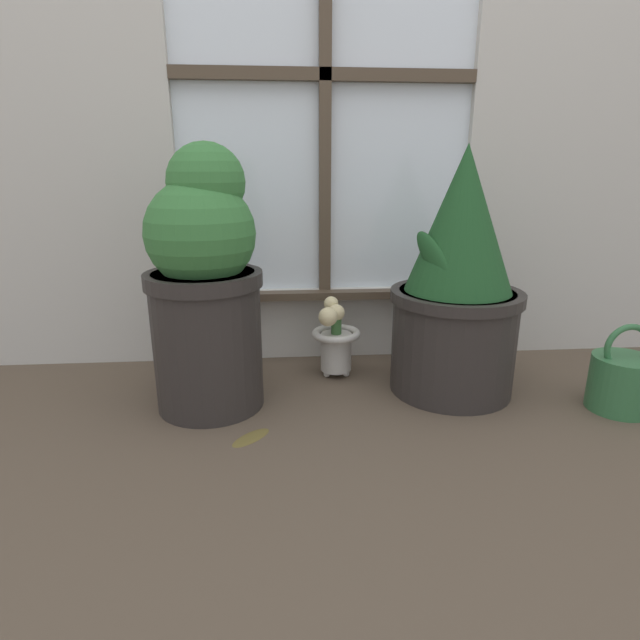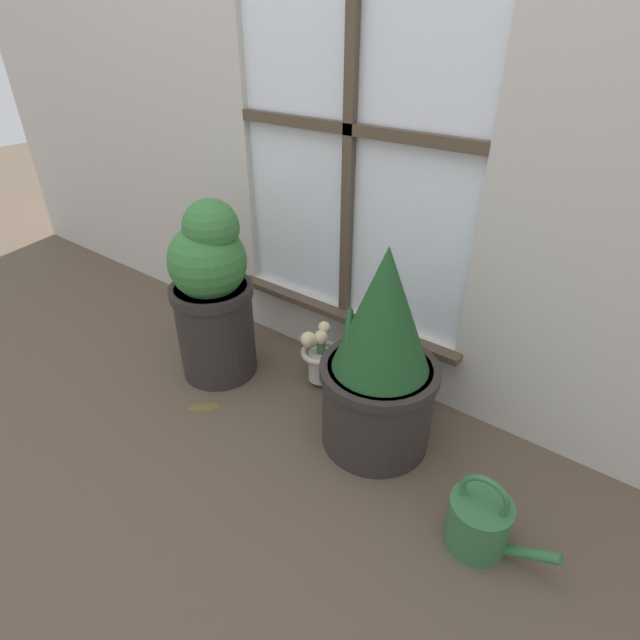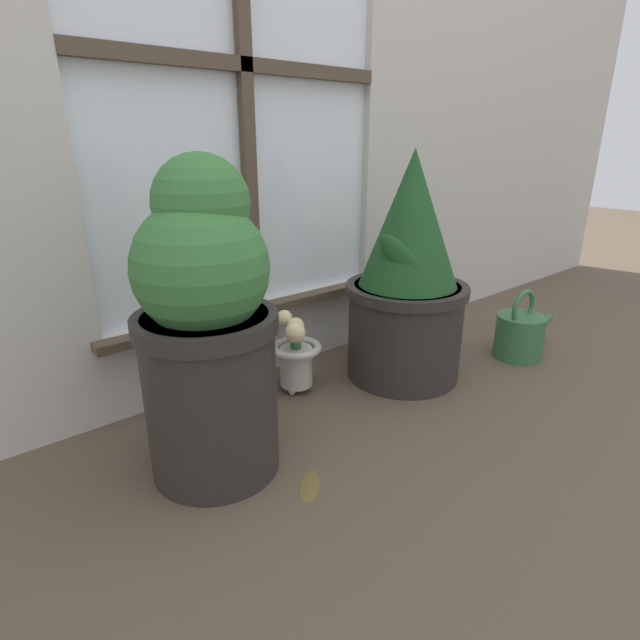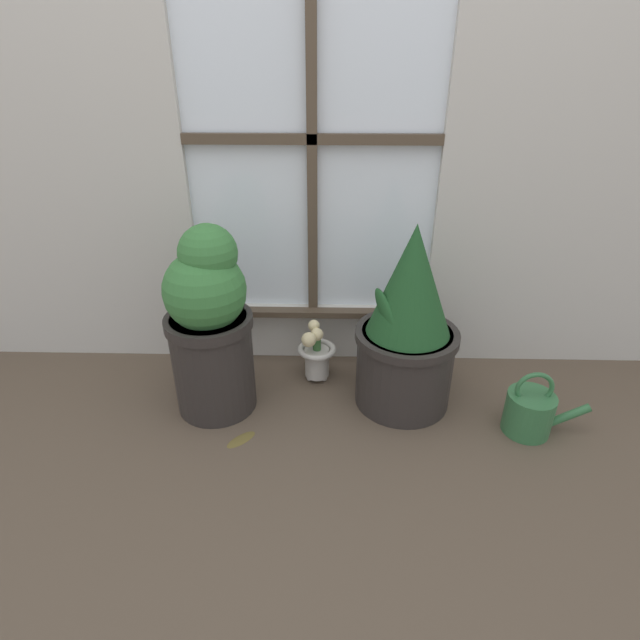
% 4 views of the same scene
% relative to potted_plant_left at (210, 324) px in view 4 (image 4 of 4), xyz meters
% --- Properties ---
extents(ground_plane, '(10.00, 10.00, 0.00)m').
position_rel_potted_plant_left_xyz_m(ground_plane, '(0.33, -0.20, -0.33)').
color(ground_plane, brown).
extents(wall_with_window, '(4.40, 0.10, 2.50)m').
position_rel_potted_plant_left_xyz_m(wall_with_window, '(0.33, 0.36, 0.94)').
color(wall_with_window, beige).
rests_on(wall_with_window, ground_plane).
extents(potted_plant_left, '(0.29, 0.29, 0.67)m').
position_rel_potted_plant_left_xyz_m(potted_plant_left, '(0.00, 0.00, 0.00)').
color(potted_plant_left, '#2D2826').
rests_on(potted_plant_left, ground_plane).
extents(potted_plant_right, '(0.36, 0.36, 0.67)m').
position_rel_potted_plant_left_xyz_m(potted_plant_right, '(0.67, 0.04, -0.03)').
color(potted_plant_right, '#2D2826').
rests_on(potted_plant_right, ground_plane).
extents(flower_vase, '(0.15, 0.15, 0.24)m').
position_rel_potted_plant_left_xyz_m(flower_vase, '(0.35, 0.17, -0.21)').
color(flower_vase, '#BCB7AD').
rests_on(flower_vase, ground_plane).
extents(watering_can, '(0.28, 0.16, 0.24)m').
position_rel_potted_plant_left_xyz_m(watering_can, '(1.07, -0.12, -0.25)').
color(watering_can, '#336B3D').
rests_on(watering_can, ground_plane).
extents(fallen_leaf, '(0.11, 0.11, 0.01)m').
position_rel_potted_plant_left_xyz_m(fallen_leaf, '(0.11, -0.19, -0.33)').
color(fallen_leaf, brown).
rests_on(fallen_leaf, ground_plane).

